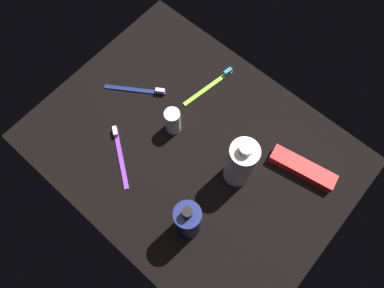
% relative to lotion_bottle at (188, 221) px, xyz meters
% --- Properties ---
extents(ground_plane, '(0.84, 0.64, 0.01)m').
position_rel_lotion_bottle_xyz_m(ground_plane, '(-0.13, 0.17, -0.09)').
color(ground_plane, black).
extents(lotion_bottle, '(0.06, 0.06, 0.19)m').
position_rel_lotion_bottle_xyz_m(lotion_bottle, '(0.00, 0.00, 0.00)').
color(lotion_bottle, navy).
rests_on(lotion_bottle, ground_plane).
extents(bodywash_bottle, '(0.07, 0.07, 0.19)m').
position_rel_lotion_bottle_xyz_m(bodywash_bottle, '(0.01, 0.19, 0.01)').
color(bodywash_bottle, silver).
rests_on(bodywash_bottle, ground_plane).
extents(deodorant_stick, '(0.04, 0.04, 0.09)m').
position_rel_lotion_bottle_xyz_m(deodorant_stick, '(-0.21, 0.18, -0.04)').
color(deodorant_stick, silver).
rests_on(deodorant_stick, ground_plane).
extents(toothbrush_purple, '(0.16, 0.11, 0.02)m').
position_rel_lotion_bottle_xyz_m(toothbrush_purple, '(-0.27, 0.02, -0.08)').
color(toothbrush_purple, purple).
rests_on(toothbrush_purple, ground_plane).
extents(toothbrush_lime, '(0.04, 0.18, 0.02)m').
position_rel_lotion_bottle_xyz_m(toothbrush_lime, '(-0.22, 0.35, -0.08)').
color(toothbrush_lime, '#8CD133').
rests_on(toothbrush_lime, ground_plane).
extents(toothbrush_navy, '(0.16, 0.11, 0.02)m').
position_rel_lotion_bottle_xyz_m(toothbrush_navy, '(-0.37, 0.20, -0.08)').
color(toothbrush_navy, navy).
rests_on(toothbrush_navy, ground_plane).
extents(toothpaste_box_red, '(0.18, 0.08, 0.03)m').
position_rel_lotion_bottle_xyz_m(toothpaste_box_red, '(0.13, 0.31, -0.07)').
color(toothpaste_box_red, red).
rests_on(toothpaste_box_red, ground_plane).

